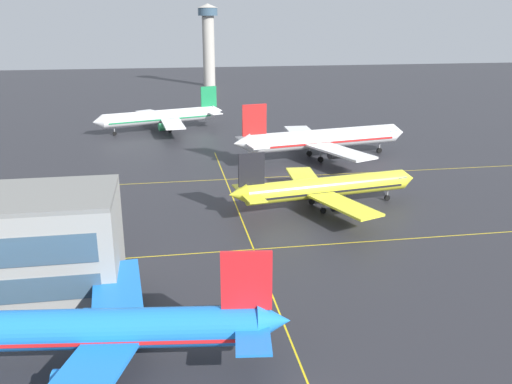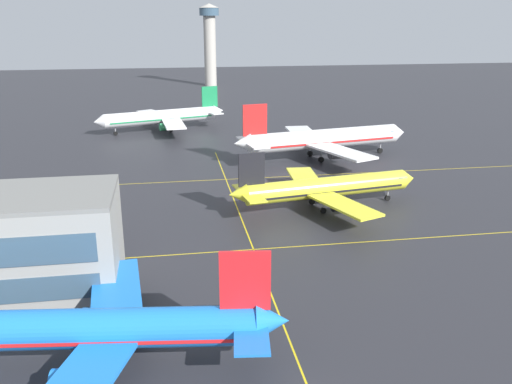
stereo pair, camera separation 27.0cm
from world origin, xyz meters
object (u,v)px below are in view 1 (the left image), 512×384
object	(u,v)px
airliner_front_gate	(94,329)
airliner_third_row	(322,139)
airliner_second_row	(325,188)
control_tower	(208,38)
airliner_far_left_stand	(162,117)

from	to	relation	value
airliner_front_gate	airliner_third_row	size ratio (longest dim) A/B	0.87
airliner_third_row	airliner_second_row	bearing A→B (deg)	-105.20
airliner_front_gate	airliner_second_row	size ratio (longest dim) A/B	1.08
airliner_third_row	control_tower	xyz separation A→B (m)	(-13.08, 133.45, 15.93)
airliner_front_gate	control_tower	world-z (taller)	control_tower
airliner_second_row	airliner_third_row	size ratio (longest dim) A/B	0.80
airliner_third_row	airliner_far_left_stand	xyz separation A→B (m)	(-34.48, 36.13, -0.52)
airliner_second_row	airliner_far_left_stand	xyz separation A→B (m)	(-25.93, 67.60, 0.34)
airliner_far_left_stand	airliner_third_row	bearing A→B (deg)	-46.34
airliner_second_row	control_tower	bearing A→B (deg)	91.57
airliner_far_left_stand	airliner_front_gate	bearing A→B (deg)	-93.49
airliner_front_gate	control_tower	bearing A→B (deg)	82.18
airliner_front_gate	airliner_second_row	world-z (taller)	airliner_front_gate
airliner_second_row	airliner_front_gate	bearing A→B (deg)	-130.62
airliner_third_row	control_tower	size ratio (longest dim) A/B	1.18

